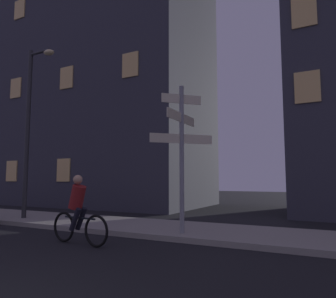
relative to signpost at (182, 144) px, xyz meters
name	(u,v)px	position (x,y,z in m)	size (l,w,h in m)	color
sidewalk_kerb	(184,230)	(-0.33, 0.85, -2.35)	(40.00, 2.72, 0.14)	gray
signpost	(182,144)	(0.00, 0.00, 0.00)	(1.25, 1.65, 3.84)	gray
street_lamp	(31,118)	(-6.21, 0.28, 1.32)	(1.26, 0.28, 6.18)	#2D2D30
cyclist	(78,212)	(-1.87, -1.75, -1.67)	(1.82, 0.36, 1.61)	black
building_left_block	(108,63)	(-8.96, 8.04, 6.54)	(12.39, 6.88, 17.92)	#383842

